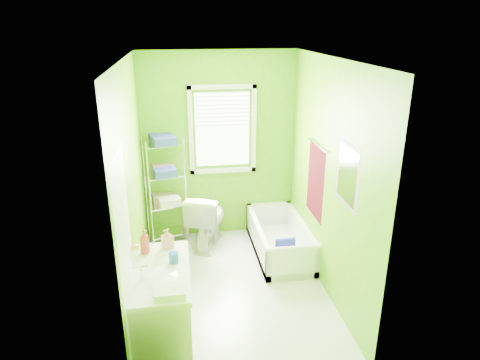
{
  "coord_description": "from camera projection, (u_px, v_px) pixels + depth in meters",
  "views": [
    {
      "loc": [
        -0.57,
        -4.21,
        2.95
      ],
      "look_at": [
        0.11,
        0.25,
        1.26
      ],
      "focal_mm": 32.0,
      "sensor_mm": 36.0,
      "label": 1
    }
  ],
  "objects": [
    {
      "name": "room_envelope",
      "position": [
        233.0,
        163.0,
        4.47
      ],
      "size": [
        2.14,
        2.94,
        2.62
      ],
      "color": "#519407",
      "rests_on": "ground"
    },
    {
      "name": "ground",
      "position": [
        234.0,
        288.0,
        5.01
      ],
      "size": [
        2.9,
        2.9,
        0.0
      ],
      "primitive_type": "plane",
      "color": "silver",
      "rests_on": "ground"
    },
    {
      "name": "right_wall_decor",
      "position": [
        327.0,
        179.0,
        4.68
      ],
      "size": [
        0.04,
        1.48,
        1.17
      ],
      "color": "#44070E",
      "rests_on": "ground"
    },
    {
      "name": "wire_shelf_unit",
      "position": [
        166.0,
        179.0,
        5.77
      ],
      "size": [
        0.57,
        0.46,
        1.54
      ],
      "color": "silver",
      "rests_on": "ground"
    },
    {
      "name": "window",
      "position": [
        223.0,
        125.0,
        5.77
      ],
      "size": [
        0.92,
        0.05,
        1.22
      ],
      "color": "white",
      "rests_on": "ground"
    },
    {
      "name": "toilet",
      "position": [
        207.0,
        219.0,
        5.85
      ],
      "size": [
        0.68,
        0.88,
        0.79
      ],
      "primitive_type": "imported",
      "rotation": [
        0.0,
        0.0,
        2.8
      ],
      "color": "white",
      "rests_on": "ground"
    },
    {
      "name": "bathtub",
      "position": [
        280.0,
        243.0,
        5.71
      ],
      "size": [
        0.66,
        1.41,
        0.46
      ],
      "color": "white",
      "rests_on": "ground"
    },
    {
      "name": "door",
      "position": [
        128.0,
        267.0,
        3.59
      ],
      "size": [
        0.09,
        0.8,
        2.0
      ],
      "color": "white",
      "rests_on": "ground"
    },
    {
      "name": "vanity",
      "position": [
        162.0,
        305.0,
        4.03
      ],
      "size": [
        0.55,
        1.06,
        1.06
      ],
      "color": "silver",
      "rests_on": "ground"
    }
  ]
}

